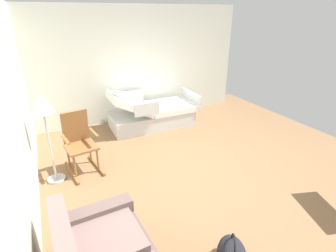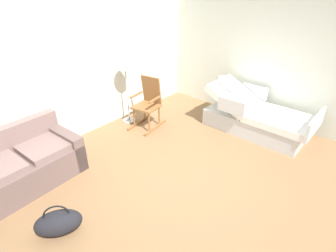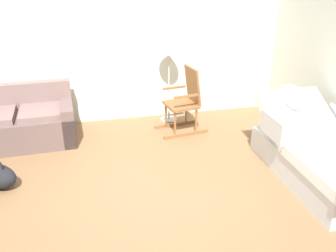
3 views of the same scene
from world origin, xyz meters
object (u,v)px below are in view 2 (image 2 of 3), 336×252
(rocking_chair, at_px, (148,103))
(floor_lamp, at_px, (125,66))
(hospital_bed, at_px, (256,118))
(couch, at_px, (23,166))
(duffel_bag, at_px, (58,223))

(rocking_chair, bearing_deg, floor_lamp, 110.01)
(floor_lamp, bearing_deg, hospital_bed, -59.02)
(couch, distance_m, duffel_bag, 1.24)
(hospital_bed, distance_m, floor_lamp, 2.81)
(hospital_bed, height_order, rocking_chair, rocking_chair)
(hospital_bed, relative_size, couch, 1.28)
(couch, height_order, duffel_bag, couch)
(couch, xyz_separation_m, duffel_bag, (-0.15, -1.23, -0.15))
(couch, xyz_separation_m, floor_lamp, (2.39, 0.32, 0.92))
(couch, relative_size, floor_lamp, 1.11)
(duffel_bag, bearing_deg, floor_lamp, 31.36)
(duffel_bag, bearing_deg, hospital_bed, -10.55)
(rocking_chair, bearing_deg, duffel_bag, -157.89)
(duffel_bag, bearing_deg, couch, 83.06)
(floor_lamp, height_order, duffel_bag, floor_lamp)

